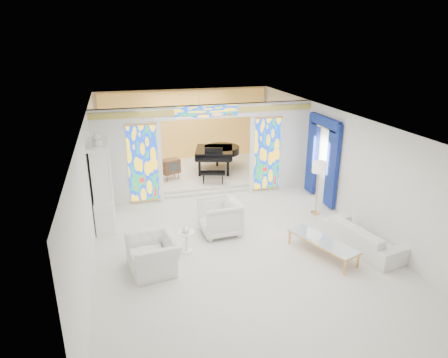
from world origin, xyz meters
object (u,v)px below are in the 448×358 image
object	(u,v)px
armchair_left	(154,254)
coffee_table	(323,241)
china_cabinet	(103,186)
sofa	(363,236)
grand_piano	(218,152)
armchair_right	(220,217)
tv_console	(170,166)

from	to	relation	value
armchair_left	coffee_table	size ratio (longest dim) A/B	0.62
china_cabinet	sofa	xyz separation A→B (m)	(6.17, -3.02, -0.85)
armchair_left	grand_piano	world-z (taller)	grand_piano
armchair_left	coffee_table	world-z (taller)	armchair_left
china_cabinet	armchair_right	size ratio (longest dim) A/B	2.65
china_cabinet	armchair_left	size ratio (longest dim) A/B	2.29
armchair_left	coffee_table	xyz separation A→B (m)	(3.96, -0.44, -0.01)
armchair_left	sofa	distance (m)	5.12
armchair_right	grand_piano	size ratio (longest dim) A/B	0.38
sofa	tv_console	xyz separation A→B (m)	(-3.95, 5.85, 0.33)
china_cabinet	armchair_left	distance (m)	2.94
sofa	armchair_right	bearing A→B (deg)	51.12
grand_piano	sofa	bearing A→B (deg)	-56.32
coffee_table	sofa	bearing A→B (deg)	2.75
armchair_right	grand_piano	bearing A→B (deg)	164.18
grand_piano	tv_console	distance (m)	1.98
china_cabinet	armchair_right	distance (m)	3.30
armchair_right	coffee_table	bearing A→B (deg)	47.61
armchair_right	coffee_table	size ratio (longest dim) A/B	0.54
armchair_left	tv_console	world-z (taller)	tv_console
china_cabinet	coffee_table	xyz separation A→B (m)	(5.02, -3.08, -0.79)
sofa	grand_piano	bearing A→B (deg)	6.90
china_cabinet	armchair_right	bearing A→B (deg)	-24.10
sofa	tv_console	distance (m)	7.07
coffee_table	grand_piano	world-z (taller)	grand_piano
sofa	grand_piano	distance (m)	6.78
armchair_left	coffee_table	bearing A→B (deg)	74.76
tv_console	grand_piano	bearing A→B (deg)	-6.52
coffee_table	grand_piano	xyz separation A→B (m)	(-0.93, 6.48, 0.50)
armchair_right	tv_console	distance (m)	4.21
grand_piano	armchair_left	bearing A→B (deg)	-100.89
china_cabinet	armchair_left	bearing A→B (deg)	-68.06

